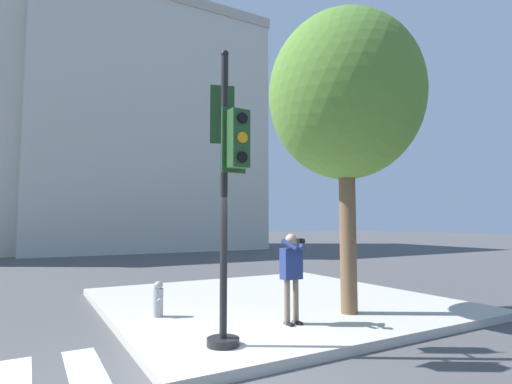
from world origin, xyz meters
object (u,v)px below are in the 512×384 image
at_px(fire_hydrant, 158,299).
at_px(traffic_signal_pole, 227,169).
at_px(person_photographer, 292,269).
at_px(street_tree, 345,97).

bearing_deg(fire_hydrant, traffic_signal_pole, -81.09).
bearing_deg(person_photographer, traffic_signal_pole, -160.81).
bearing_deg(street_tree, person_photographer, -174.39).
distance_m(traffic_signal_pole, person_photographer, 2.50).
bearing_deg(traffic_signal_pole, street_tree, 12.73).
relative_size(person_photographer, street_tree, 0.26).
relative_size(traffic_signal_pole, street_tree, 0.72).
distance_m(street_tree, fire_hydrant, 5.96).
bearing_deg(fire_hydrant, street_tree, -25.18).
bearing_deg(person_photographer, street_tree, 5.61).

